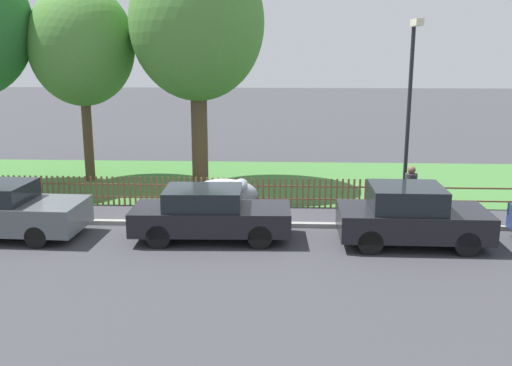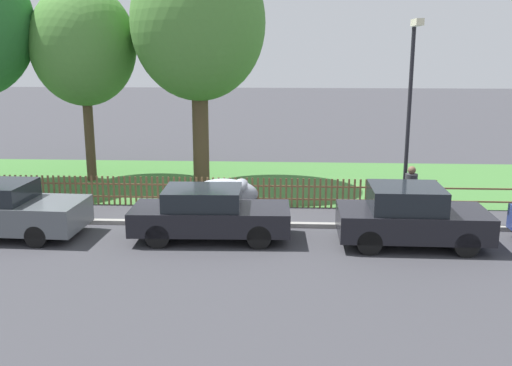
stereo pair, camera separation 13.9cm
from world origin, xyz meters
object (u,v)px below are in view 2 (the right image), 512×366
(parked_car_black_saloon, at_px, (209,213))
(street_lamp, at_px, (411,98))
(tree_behind_motorcycle, at_px, (83,46))
(pedestrian_near_fence, at_px, (410,192))
(parked_car_navy_estate, at_px, (410,216))
(tree_mid_park, at_px, (198,24))
(covered_motorcycle, at_px, (227,193))

(parked_car_black_saloon, bearing_deg, street_lamp, 16.37)
(tree_behind_motorcycle, relative_size, pedestrian_near_fence, 4.23)
(parked_car_navy_estate, bearing_deg, tree_behind_motorcycle, 147.67)
(tree_behind_motorcycle, xyz_separation_m, tree_mid_park, (4.26, -0.35, 0.74))
(parked_car_navy_estate, distance_m, tree_behind_motorcycle, 13.24)
(parked_car_black_saloon, bearing_deg, parked_car_navy_estate, -3.77)
(tree_mid_park, bearing_deg, street_lamp, -34.87)
(parked_car_navy_estate, xyz_separation_m, tree_behind_motorcycle, (-10.53, 6.82, 4.22))
(parked_car_black_saloon, distance_m, parked_car_navy_estate, 5.14)
(parked_car_black_saloon, height_order, tree_behind_motorcycle, tree_behind_motorcycle)
(parked_car_black_saloon, relative_size, pedestrian_near_fence, 2.44)
(covered_motorcycle, height_order, tree_behind_motorcycle, tree_behind_motorcycle)
(tree_mid_park, bearing_deg, parked_car_black_saloon, -79.72)
(parked_car_black_saloon, height_order, street_lamp, street_lamp)
(tree_mid_park, height_order, pedestrian_near_fence, tree_mid_park)
(parked_car_navy_estate, height_order, pedestrian_near_fence, pedestrian_near_fence)
(pedestrian_near_fence, height_order, street_lamp, street_lamp)
(covered_motorcycle, xyz_separation_m, pedestrian_near_fence, (5.24, -0.65, 0.27))
(tree_mid_park, bearing_deg, covered_motorcycle, -71.28)
(covered_motorcycle, relative_size, street_lamp, 0.37)
(parked_car_black_saloon, relative_size, street_lamp, 0.74)
(tree_mid_park, distance_m, pedestrian_near_fence, 9.44)
(covered_motorcycle, distance_m, tree_mid_park, 6.63)
(covered_motorcycle, relative_size, tree_behind_motorcycle, 0.29)
(street_lamp, bearing_deg, parked_car_navy_estate, -96.92)
(parked_car_black_saloon, xyz_separation_m, covered_motorcycle, (0.24, 2.21, -0.01))
(pedestrian_near_fence, bearing_deg, covered_motorcycle, 30.39)
(parked_car_black_saloon, distance_m, street_lamp, 6.33)
(covered_motorcycle, distance_m, street_lamp, 5.89)
(parked_car_black_saloon, distance_m, covered_motorcycle, 2.23)
(street_lamp, bearing_deg, tree_behind_motorcycle, 155.61)
(tree_behind_motorcycle, distance_m, pedestrian_near_fence, 12.67)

